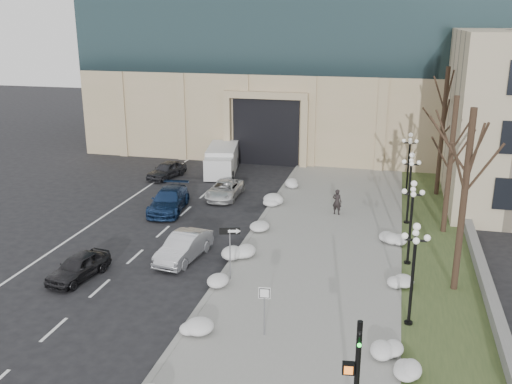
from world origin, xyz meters
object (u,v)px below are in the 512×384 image
Objects in this scene: traffic_signal at (355,384)px; car_d at (225,190)px; car_e at (167,170)px; one_way_sign at (233,237)px; lamppost_a at (414,261)px; car_c at (169,200)px; lamppost_c at (410,179)px; box_truck at (222,160)px; keep_sign at (264,301)px; car_b at (184,247)px; lamppost_b at (412,211)px; car_a at (78,267)px; pedestrian at (337,202)px; lamppost_d at (409,155)px.

car_d is at bearing 108.88° from traffic_signal.
car_e is 32.53m from traffic_signal.
traffic_signal reaches higher than car_d.
one_way_sign is at bearing -44.13° from car_e.
one_way_sign is 8.93m from lamppost_a.
car_c is at bearing 118.94° from traffic_signal.
car_d is 0.95× the size of lamppost_c.
box_truck is 1.64× the size of traffic_signal.
car_e is (-3.35, 7.76, -0.07)m from car_c.
keep_sign reaches higher than car_c.
car_c is at bearing 111.46° from one_way_sign.
car_b is 0.93× the size of lamppost_b.
traffic_signal reaches higher than car_c.
keep_sign is at bearing -44.68° from car_e.
one_way_sign reaches higher than keep_sign.
keep_sign is at bearing -77.12° from one_way_sign.
car_a is 20.57m from lamppost_c.
keep_sign is at bearing -157.60° from lamppost_a.
pedestrian is 5.06m from lamppost_c.
car_b is at bearing 133.91° from one_way_sign.
one_way_sign is at bearing -21.92° from car_b.
lamppost_b reaches higher than car_d.
lamppost_a is at bearing -90.00° from lamppost_d.
lamppost_b is at bearing 50.53° from keep_sign.
car_d is at bearing 103.07° from car_b.
box_truck is 2.45× the size of one_way_sign.
car_c is 10.71m from box_truck.
pedestrian is (11.37, 1.73, 0.23)m from car_c.
pedestrian is at bearing -50.52° from box_truck.
car_e is at bearing 105.45° from one_way_sign.
traffic_signal is at bearing -64.99° from car_d.
one_way_sign is 0.61× the size of lamppost_b.
car_a is 0.80× the size of lamppost_a.
traffic_signal is at bearing -58.77° from keep_sign.
car_c is 20.00m from lamppost_a.
car_b reaches higher than car_d.
car_a is 0.84× the size of car_d.
car_e is at bearing 109.02° from car_a.
car_d is (2.90, 3.72, -0.13)m from car_c.
car_e is 2.31× the size of pedestrian.
car_d is 1.13× the size of car_e.
one_way_sign is (4.47, -13.18, 1.75)m from car_d.
one_way_sign is at bearing 116.86° from traffic_signal.
car_a is at bearing 156.86° from keep_sign.
one_way_sign is 12.22m from traffic_signal.
car_d is at bearing 43.60° from car_c.
car_d is 25.95m from traffic_signal.
car_e is 20.35m from one_way_sign.
lamppost_c is (15.41, -9.54, 2.03)m from box_truck.
lamppost_b is 1.00× the size of lamppost_d.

